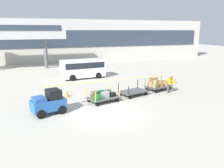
{
  "coord_description": "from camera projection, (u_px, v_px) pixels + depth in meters",
  "views": [
    {
      "loc": [
        -4.41,
        -13.3,
        5.25
      ],
      "look_at": [
        1.19,
        2.05,
        1.35
      ],
      "focal_mm": 35.9,
      "sensor_mm": 36.0,
      "label": 1
    }
  ],
  "objects": [
    {
      "name": "baggage_cart_middle",
      "position": [
        133.0,
        92.0,
        18.51
      ],
      "size": [
        3.08,
        1.97,
        1.1
      ],
      "color": "#4C4C4F",
      "rests_on": "ground_plane"
    },
    {
      "name": "baggage_tug",
      "position": [
        49.0,
        103.0,
        14.34
      ],
      "size": [
        2.32,
        1.7,
        1.58
      ],
      "color": "#2659A5",
      "rests_on": "ground_plane"
    },
    {
      "name": "safety_cone_near",
      "position": [
        67.0,
        94.0,
        18.18
      ],
      "size": [
        0.36,
        0.36,
        0.55
      ],
      "primitive_type": "cone",
      "color": "orange",
      "rests_on": "ground_plane"
    },
    {
      "name": "safety_cone_far",
      "position": [
        175.0,
        80.0,
        22.98
      ],
      "size": [
        0.36,
        0.36,
        0.55
      ],
      "primitive_type": "cone",
      "color": "orange",
      "rests_on": "ground_plane"
    },
    {
      "name": "apron_lead_line",
      "position": [
        113.0,
        80.0,
        24.41
      ],
      "size": [
        14.78,
        1.69,
        0.01
      ],
      "primitive_type": "cube",
      "rotation": [
        0.0,
        0.0,
        0.1
      ],
      "color": "yellow",
      "rests_on": "ground_plane"
    },
    {
      "name": "baggage_cart_lead",
      "position": [
        103.0,
        96.0,
        16.77
      ],
      "size": [
        3.08,
        1.97,
        1.1
      ],
      "color": "#4C4C4F",
      "rests_on": "ground_plane"
    },
    {
      "name": "ground_plane",
      "position": [
        106.0,
        112.0,
        14.84
      ],
      "size": [
        120.0,
        120.0,
        0.0
      ],
      "primitive_type": "plane",
      "color": "#B2ADA0"
    },
    {
      "name": "jet_bridge",
      "position": [
        4.0,
        30.0,
        29.39
      ],
      "size": [
        14.68,
        3.0,
        6.72
      ],
      "color": "#B7B7BC",
      "rests_on": "ground_plane"
    },
    {
      "name": "baggage_cart_tail",
      "position": [
        158.0,
        84.0,
        20.16
      ],
      "size": [
        3.08,
        1.97,
        1.17
      ],
      "color": "#4C4C4F",
      "rests_on": "ground_plane"
    },
    {
      "name": "terminal_building",
      "position": [
        57.0,
        41.0,
        37.75
      ],
      "size": [
        57.29,
        2.51,
        7.14
      ],
      "color": "#BCB7AD",
      "rests_on": "ground_plane"
    },
    {
      "name": "shuttle_van",
      "position": [
        83.0,
        67.0,
        25.13
      ],
      "size": [
        4.96,
        2.36,
        2.1
      ],
      "color": "white",
      "rests_on": "ground_plane"
    },
    {
      "name": "baggage_handler",
      "position": [
        169.0,
        83.0,
        19.15
      ],
      "size": [
        0.56,
        0.57,
        1.56
      ],
      "color": "#4C4C4C",
      "rests_on": "ground_plane"
    }
  ]
}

